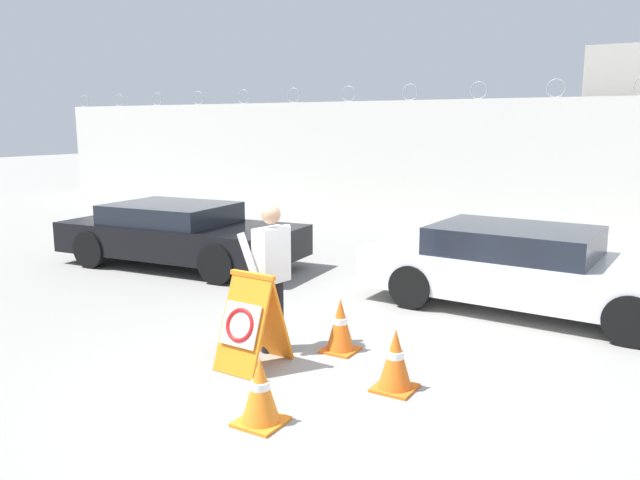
% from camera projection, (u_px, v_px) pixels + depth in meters
% --- Properties ---
extents(ground_plane, '(90.00, 90.00, 0.00)m').
position_uv_depth(ground_plane, '(337.00, 375.00, 6.76)').
color(ground_plane, gray).
extents(perimeter_wall, '(36.00, 0.30, 3.78)m').
position_uv_depth(perimeter_wall, '(551.00, 164.00, 15.86)').
color(perimeter_wall, silver).
rests_on(perimeter_wall, ground_plane).
extents(barricade_sign, '(0.60, 0.80, 1.07)m').
position_uv_depth(barricade_sign, '(251.00, 320.00, 6.93)').
color(barricade_sign, orange).
rests_on(barricade_sign, ground_plane).
extents(security_guard, '(0.46, 0.63, 1.76)m').
position_uv_depth(security_guard, '(271.00, 270.00, 7.34)').
color(security_guard, black).
rests_on(security_guard, ground_plane).
extents(traffic_cone_near, '(0.41, 0.41, 0.65)m').
position_uv_depth(traffic_cone_near, '(395.00, 360.00, 6.34)').
color(traffic_cone_near, orange).
rests_on(traffic_cone_near, ground_plane).
extents(traffic_cone_mid, '(0.42, 0.42, 0.63)m').
position_uv_depth(traffic_cone_mid, '(260.00, 391.00, 5.62)').
color(traffic_cone_mid, orange).
rests_on(traffic_cone_mid, ground_plane).
extents(traffic_cone_far, '(0.39, 0.39, 0.65)m').
position_uv_depth(traffic_cone_far, '(340.00, 325.00, 7.41)').
color(traffic_cone_far, orange).
rests_on(traffic_cone_far, ground_plane).
extents(parked_car_front_coupe, '(4.79, 2.35, 1.18)m').
position_uv_depth(parked_car_front_coupe, '(180.00, 234.00, 11.91)').
color(parked_car_front_coupe, black).
rests_on(parked_car_front_coupe, ground_plane).
extents(parked_car_rear_sedan, '(4.79, 2.08, 1.21)m').
position_uv_depth(parked_car_rear_sedan, '(525.00, 268.00, 9.06)').
color(parked_car_rear_sedan, black).
rests_on(parked_car_rear_sedan, ground_plane).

